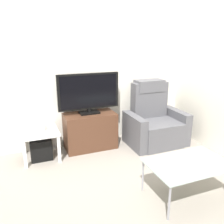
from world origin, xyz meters
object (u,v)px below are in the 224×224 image
(coffee_table, at_px, (188,165))
(cell_phone, at_px, (182,163))
(recliner_armchair, at_px, (154,122))
(subwoofer_box, at_px, (41,148))
(book_upright, at_px, (32,127))
(game_console, at_px, (41,123))
(tv_stand, at_px, (90,131))
(television, at_px, (89,93))
(side_table, at_px, (40,135))

(coffee_table, bearing_deg, cell_phone, 160.19)
(recliner_armchair, bearing_deg, subwoofer_box, 175.04)
(book_upright, bearing_deg, game_console, 12.53)
(tv_stand, xyz_separation_m, recliner_armchair, (1.11, -0.19, 0.07))
(tv_stand, distance_m, coffee_table, 1.78)
(television, xyz_separation_m, cell_phone, (0.59, -1.65, -0.52))
(recliner_armchair, height_order, cell_phone, recliner_armchair)
(television, xyz_separation_m, game_console, (-0.78, -0.08, -0.39))
(coffee_table, distance_m, cell_phone, 0.07)
(television, bearing_deg, game_console, -174.26)
(side_table, bearing_deg, television, 6.19)
(side_table, distance_m, cell_phone, 2.10)
(tv_stand, bearing_deg, cell_phone, -70.10)
(book_upright, bearing_deg, cell_phone, -45.74)
(book_upright, bearing_deg, television, 6.76)
(tv_stand, height_order, subwoofer_box, tv_stand)
(subwoofer_box, xyz_separation_m, coffee_table, (1.47, -1.59, 0.23))
(recliner_armchair, relative_size, cell_phone, 7.20)
(recliner_armchair, bearing_deg, television, 167.92)
(recliner_armchair, xyz_separation_m, book_upright, (-2.02, 0.10, 0.16))
(tv_stand, bearing_deg, television, 90.00)
(game_console, xyz_separation_m, cell_phone, (1.37, -1.57, -0.13))
(tv_stand, relative_size, game_console, 3.78)
(game_console, bearing_deg, recliner_armchair, -4.03)
(recliner_armchair, bearing_deg, tv_stand, 168.85)
(game_console, relative_size, coffee_table, 0.25)
(side_table, relative_size, coffee_table, 0.60)
(television, relative_size, subwoofer_box, 3.16)
(side_table, xyz_separation_m, book_upright, (-0.10, -0.02, 0.16))
(game_console, distance_m, coffee_table, 2.15)
(tv_stand, bearing_deg, book_upright, -174.40)
(recliner_armchair, relative_size, game_console, 4.88)
(recliner_armchair, xyz_separation_m, cell_phone, (-0.52, -1.44, 0.05))
(subwoofer_box, distance_m, coffee_table, 2.17)
(coffee_table, bearing_deg, television, 111.34)
(television, relative_size, coffee_table, 1.11)
(subwoofer_box, bearing_deg, side_table, -90.00)
(subwoofer_box, xyz_separation_m, cell_phone, (1.40, -1.56, 0.27))
(coffee_table, height_order, cell_phone, cell_phone)
(game_console, bearing_deg, television, 5.74)
(side_table, distance_m, coffee_table, 2.16)
(tv_stand, height_order, side_table, tv_stand)
(tv_stand, relative_size, side_table, 1.55)
(television, height_order, cell_phone, television)
(television, distance_m, game_console, 0.87)
(recliner_armchair, bearing_deg, coffee_table, -108.51)
(book_upright, bearing_deg, coffee_table, -44.98)
(game_console, bearing_deg, coffee_table, -48.10)
(recliner_armchair, distance_m, coffee_table, 1.53)
(tv_stand, bearing_deg, side_table, -175.11)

